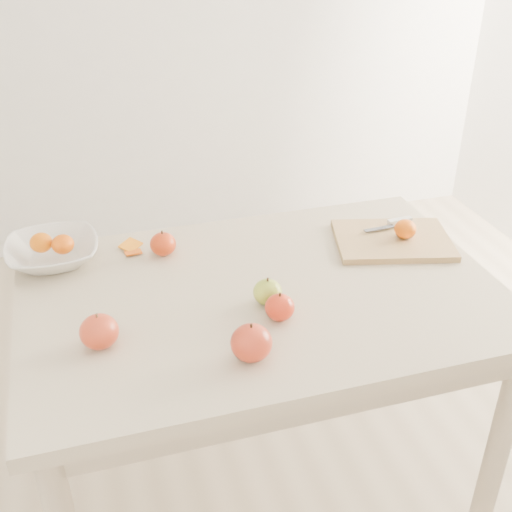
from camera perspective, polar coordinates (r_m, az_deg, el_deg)
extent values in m
plane|color=#C6B293|center=(2.13, 0.41, -20.13)|extent=(3.50, 3.50, 0.00)
cube|color=#C1B092|center=(1.63, 0.51, -3.58)|extent=(1.20, 0.80, 0.04)
cylinder|color=#BCAA8E|center=(2.08, -16.99, -9.38)|extent=(0.06, 0.06, 0.71)
cylinder|color=#BCAA8E|center=(2.28, 11.00, -4.60)|extent=(0.06, 0.06, 0.71)
cylinder|color=#BCAA8E|center=(1.86, 20.64, -15.99)|extent=(0.06, 0.06, 0.71)
cube|color=tan|center=(1.86, 12.05, 1.39)|extent=(0.37, 0.31, 0.02)
ellipsoid|color=#D06307|center=(1.85, 13.13, 2.35)|extent=(0.06, 0.06, 0.05)
imported|color=silver|center=(1.81, -17.63, 0.32)|extent=(0.24, 0.24, 0.06)
ellipsoid|color=#CB6007|center=(1.80, -18.56, 1.14)|extent=(0.06, 0.06, 0.05)
ellipsoid|color=#E35B08|center=(1.78, -16.80, 1.01)|extent=(0.06, 0.06, 0.05)
cube|color=orange|center=(1.84, -11.07, 0.84)|extent=(0.07, 0.07, 0.01)
cube|color=orange|center=(1.81, -10.85, 0.26)|extent=(0.05, 0.04, 0.01)
cube|color=white|center=(1.94, 12.66, 3.07)|extent=(0.08, 0.02, 0.01)
cube|color=#383B40|center=(1.88, 10.90, 2.42)|extent=(0.10, 0.02, 0.00)
ellipsoid|color=olive|center=(1.55, 1.04, -3.22)|extent=(0.07, 0.07, 0.06)
ellipsoid|color=maroon|center=(1.38, -0.41, -7.72)|extent=(0.09, 0.09, 0.08)
ellipsoid|color=maroon|center=(1.50, 2.12, -4.58)|extent=(0.07, 0.07, 0.06)
ellipsoid|color=maroon|center=(1.45, -13.77, -6.54)|extent=(0.09, 0.09, 0.08)
ellipsoid|color=#A6020C|center=(1.77, -8.27, 1.06)|extent=(0.07, 0.07, 0.06)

